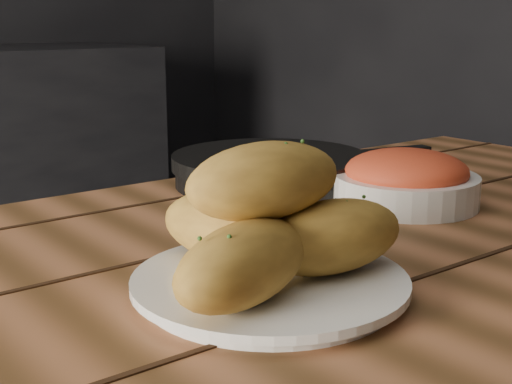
# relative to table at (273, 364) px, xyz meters

# --- Properties ---
(table) EXTENTS (1.58, 0.83, 0.75)m
(table) POSITION_rel_table_xyz_m (0.00, 0.00, 0.00)
(table) COLOR #9C5F3A
(table) RESTS_ON ground
(plate) EXTENTS (0.24, 0.24, 0.02)m
(plate) POSITION_rel_table_xyz_m (-0.04, -0.05, 0.11)
(plate) COLOR white
(plate) RESTS_ON table
(bread_rolls) EXTENTS (0.26, 0.22, 0.12)m
(bread_rolls) POSITION_rel_table_xyz_m (-0.05, -0.05, 0.16)
(bread_rolls) COLOR gold
(bread_rolls) RESTS_ON plate
(skillet) EXTENTS (0.42, 0.29, 0.05)m
(skillet) POSITION_rel_table_xyz_m (0.23, 0.29, 0.12)
(skillet) COLOR black
(skillet) RESTS_ON table
(bowl) EXTENTS (0.19, 0.19, 0.07)m
(bowl) POSITION_rel_table_xyz_m (0.29, 0.09, 0.13)
(bowl) COLOR white
(bowl) RESTS_ON table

